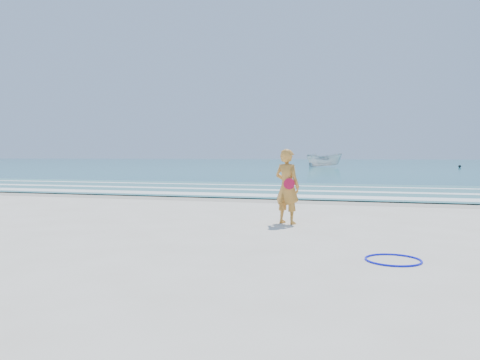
# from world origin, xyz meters

# --- Properties ---
(ground) EXTENTS (400.00, 400.00, 0.00)m
(ground) POSITION_xyz_m (0.00, 0.00, 0.00)
(ground) COLOR silver
(ground) RESTS_ON ground
(wet_sand) EXTENTS (400.00, 2.40, 0.00)m
(wet_sand) POSITION_xyz_m (0.00, 9.00, 0.00)
(wet_sand) COLOR #B2A893
(wet_sand) RESTS_ON ground
(ocean) EXTENTS (400.00, 190.00, 0.04)m
(ocean) POSITION_xyz_m (0.00, 105.00, 0.02)
(ocean) COLOR #19727F
(ocean) RESTS_ON ground
(shallow) EXTENTS (400.00, 10.00, 0.01)m
(shallow) POSITION_xyz_m (0.00, 14.00, 0.04)
(shallow) COLOR #59B7AD
(shallow) RESTS_ON ocean
(foam_near) EXTENTS (400.00, 1.40, 0.01)m
(foam_near) POSITION_xyz_m (0.00, 10.30, 0.05)
(foam_near) COLOR white
(foam_near) RESTS_ON shallow
(foam_mid) EXTENTS (400.00, 0.90, 0.01)m
(foam_mid) POSITION_xyz_m (0.00, 13.20, 0.05)
(foam_mid) COLOR white
(foam_mid) RESTS_ON shallow
(foam_far) EXTENTS (400.00, 0.60, 0.01)m
(foam_far) POSITION_xyz_m (0.00, 16.50, 0.05)
(foam_far) COLOR white
(foam_far) RESTS_ON shallow
(hoop) EXTENTS (0.94, 0.94, 0.03)m
(hoop) POSITION_xyz_m (4.00, -0.44, 0.02)
(hoop) COLOR #0D13EF
(hoop) RESTS_ON ground
(boat) EXTENTS (5.51, 3.69, 1.99)m
(boat) POSITION_xyz_m (-3.01, 59.31, 1.04)
(boat) COLOR silver
(boat) RESTS_ON ocean
(buoy) EXTENTS (0.37, 0.37, 0.37)m
(buoy) POSITION_xyz_m (14.84, 60.06, 0.22)
(buoy) COLOR black
(buoy) RESTS_ON ocean
(woman) EXTENTS (0.78, 0.67, 1.82)m
(woman) POSITION_xyz_m (1.67, 3.08, 0.91)
(woman) COLOR orange
(woman) RESTS_ON ground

